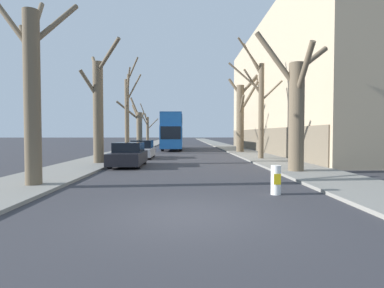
# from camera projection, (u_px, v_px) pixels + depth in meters

# --- Properties ---
(ground_plane) EXTENTS (300.00, 300.00, 0.00)m
(ground_plane) POSITION_uv_depth(u_px,v_px,m) (187.00, 215.00, 7.34)
(ground_plane) COLOR #333338
(sidewalk_left) EXTENTS (3.40, 120.00, 0.12)m
(sidewalk_left) POSITION_uv_depth(u_px,v_px,m) (151.00, 144.00, 57.11)
(sidewalk_left) COLOR gray
(sidewalk_left) RESTS_ON ground
(sidewalk_right) EXTENTS (3.40, 120.00, 0.12)m
(sidewalk_right) POSITION_uv_depth(u_px,v_px,m) (217.00, 144.00, 57.46)
(sidewalk_right) COLOR gray
(sidewalk_right) RESTS_ON ground
(building_facade_right) EXTENTS (10.08, 31.99, 13.65)m
(building_facade_right) POSITION_uv_depth(u_px,v_px,m) (305.00, 89.00, 32.09)
(building_facade_right) COLOR tan
(building_facade_right) RESTS_ON ground
(street_tree_left_0) EXTENTS (2.73, 2.98, 7.86)m
(street_tree_left_0) POSITION_uv_depth(u_px,v_px,m) (33.00, 86.00, 11.10)
(street_tree_left_0) COLOR brown
(street_tree_left_0) RESTS_ON ground
(street_tree_left_1) EXTENTS (2.86, 3.84, 7.73)m
(street_tree_left_1) POSITION_uv_depth(u_px,v_px,m) (98.00, 108.00, 19.30)
(street_tree_left_1) COLOR brown
(street_tree_left_1) RESTS_ON ground
(street_tree_left_2) EXTENTS (2.03, 5.65, 8.93)m
(street_tree_left_2) POSITION_uv_depth(u_px,v_px,m) (128.00, 110.00, 29.20)
(street_tree_left_2) COLOR brown
(street_tree_left_2) RESTS_ON ground
(street_tree_left_3) EXTENTS (3.11, 3.48, 6.70)m
(street_tree_left_3) POSITION_uv_depth(u_px,v_px,m) (138.00, 127.00, 38.34)
(street_tree_left_3) COLOR brown
(street_tree_left_3) RESTS_ON ground
(street_tree_left_4) EXTENTS (2.59, 3.64, 6.68)m
(street_tree_left_4) POSITION_uv_depth(u_px,v_px,m) (147.00, 129.00, 47.48)
(street_tree_left_4) COLOR brown
(street_tree_left_4) RESTS_ON ground
(street_tree_right_0) EXTENTS (3.71, 2.31, 7.22)m
(street_tree_right_0) POSITION_uv_depth(u_px,v_px,m) (296.00, 110.00, 15.06)
(street_tree_right_0) COLOR brown
(street_tree_right_0) RESTS_ON ground
(street_tree_right_1) EXTENTS (3.98, 1.62, 9.05)m
(street_tree_right_1) POSITION_uv_depth(u_px,v_px,m) (260.00, 104.00, 22.71)
(street_tree_right_1) COLOR brown
(street_tree_right_1) RESTS_ON ground
(street_tree_right_2) EXTENTS (3.57, 3.69, 8.26)m
(street_tree_right_2) POSITION_uv_depth(u_px,v_px,m) (241.00, 114.00, 31.23)
(street_tree_right_2) COLOR brown
(street_tree_right_2) RESTS_ON ground
(double_decker_bus) EXTENTS (2.44, 11.26, 4.38)m
(double_decker_bus) POSITION_uv_depth(u_px,v_px,m) (173.00, 130.00, 37.47)
(double_decker_bus) COLOR #19519E
(double_decker_bus) RESTS_ON ground
(parked_car_0) EXTENTS (1.87, 4.11, 1.46)m
(parked_car_0) POSITION_uv_depth(u_px,v_px,m) (128.00, 155.00, 18.30)
(parked_car_0) COLOR black
(parked_car_0) RESTS_ON ground
(parked_car_1) EXTENTS (1.81, 4.00, 1.47)m
(parked_car_1) POSITION_uv_depth(u_px,v_px,m) (142.00, 150.00, 24.38)
(parked_car_1) COLOR #9EA3AD
(parked_car_1) RESTS_ON ground
(traffic_bollard) EXTENTS (0.32, 0.33, 0.96)m
(traffic_bollard) POSITION_uv_depth(u_px,v_px,m) (276.00, 180.00, 9.80)
(traffic_bollard) COLOR white
(traffic_bollard) RESTS_ON ground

